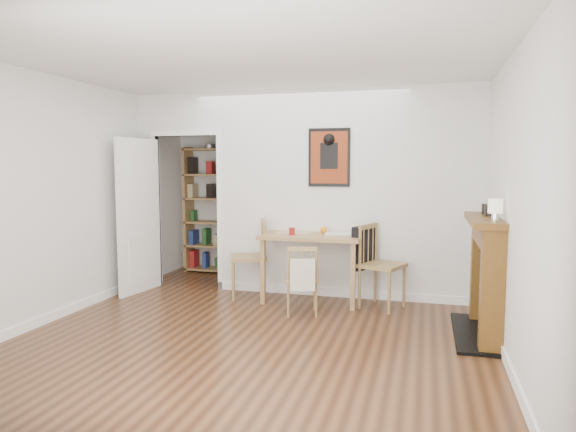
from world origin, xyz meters
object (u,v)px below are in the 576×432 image
(ceramic_jar_b, at_px, (486,209))
(fireplace, at_px, (487,273))
(chair_left, at_px, (248,258))
(orange_fruit, at_px, (324,230))
(mantel_lamp, at_px, (495,207))
(ceramic_jar_a, at_px, (490,210))
(bookshelf, at_px, (211,211))
(chair_front, at_px, (302,279))
(dining_table, at_px, (313,242))
(notebook, at_px, (338,234))
(chair_right, at_px, (381,265))
(red_glass, at_px, (292,231))

(ceramic_jar_b, bearing_deg, fireplace, -90.09)
(chair_left, height_order, orange_fruit, chair_left)
(mantel_lamp, distance_m, ceramic_jar_a, 0.50)
(bookshelf, bearing_deg, orange_fruit, -30.98)
(bookshelf, bearing_deg, ceramic_jar_a, -28.11)
(chair_front, relative_size, mantel_lamp, 3.93)
(dining_table, relative_size, ceramic_jar_b, 11.60)
(dining_table, height_order, mantel_lamp, mantel_lamp)
(notebook, xyz_separation_m, ceramic_jar_b, (1.61, -0.56, 0.38))
(ceramic_jar_b, bearing_deg, chair_front, -177.22)
(chair_right, relative_size, fireplace, 0.78)
(notebook, bearing_deg, ceramic_jar_b, -19.13)
(red_glass, bearing_deg, notebook, 20.03)
(dining_table, height_order, notebook, notebook)
(chair_front, xyz_separation_m, orange_fruit, (0.10, 0.69, 0.47))
(ceramic_jar_a, bearing_deg, fireplace, -96.73)
(fireplace, bearing_deg, chair_left, 163.57)
(mantel_lamp, height_order, ceramic_jar_b, mantel_lamp)
(chair_left, relative_size, notebook, 3.11)
(chair_left, distance_m, orange_fruit, 1.01)
(orange_fruit, xyz_separation_m, mantel_lamp, (1.80, -1.33, 0.42))
(chair_front, bearing_deg, chair_left, 145.87)
(chair_left, relative_size, chair_front, 1.26)
(bookshelf, height_order, fireplace, bookshelf)
(chair_right, xyz_separation_m, orange_fruit, (-0.71, 0.20, 0.36))
(dining_table, xyz_separation_m, chair_left, (-0.82, -0.05, -0.23))
(notebook, distance_m, ceramic_jar_a, 1.84)
(chair_left, height_order, chair_front, chair_left)
(orange_fruit, distance_m, ceramic_jar_b, 1.92)
(fireplace, xyz_separation_m, notebook, (-1.61, 0.89, 0.22))
(chair_right, relative_size, red_glass, 11.14)
(red_glass, bearing_deg, chair_left, 170.35)
(bookshelf, xyz_separation_m, orange_fruit, (2.01, -1.21, -0.09))
(orange_fruit, height_order, notebook, orange_fruit)
(orange_fruit, bearing_deg, chair_right, -15.40)
(chair_right, bearing_deg, ceramic_jar_b, -20.54)
(ceramic_jar_b, bearing_deg, mantel_lamp, -89.92)
(chair_right, bearing_deg, chair_left, 177.79)
(red_glass, bearing_deg, chair_right, 2.02)
(chair_left, height_order, red_glass, chair_left)
(notebook, height_order, ceramic_jar_a, ceramic_jar_a)
(bookshelf, height_order, red_glass, bookshelf)
(mantel_lamp, bearing_deg, notebook, 141.37)
(chair_right, height_order, ceramic_jar_a, ceramic_jar_a)
(orange_fruit, bearing_deg, chair_front, -98.52)
(dining_table, bearing_deg, ceramic_jar_a, -21.19)
(chair_right, bearing_deg, ceramic_jar_a, -30.17)
(chair_front, distance_m, ceramic_jar_b, 2.07)
(orange_fruit, relative_size, mantel_lamp, 0.41)
(chair_front, bearing_deg, red_glass, 117.09)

